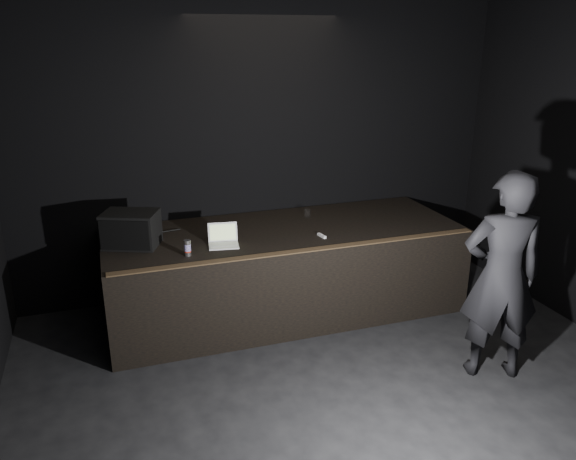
{
  "coord_description": "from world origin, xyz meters",
  "views": [
    {
      "loc": [
        -1.89,
        -2.98,
        3.08
      ],
      "look_at": [
        -0.1,
        2.3,
        1.14
      ],
      "focal_mm": 35.0,
      "sensor_mm": 36.0,
      "label": 1
    }
  ],
  "objects_px": {
    "laptop": "(223,239)",
    "beer_can": "(187,248)",
    "person": "(501,277)",
    "stage_monitor": "(131,229)",
    "stage_riser": "(284,270)"
  },
  "relations": [
    {
      "from": "stage_riser",
      "to": "person",
      "type": "height_order",
      "value": "person"
    },
    {
      "from": "stage_monitor",
      "to": "beer_can",
      "type": "xyz_separation_m",
      "value": [
        0.51,
        -0.46,
        -0.1
      ]
    },
    {
      "from": "person",
      "to": "beer_can",
      "type": "bearing_deg",
      "value": -9.41
    },
    {
      "from": "laptop",
      "to": "beer_can",
      "type": "relative_size",
      "value": 2.14
    },
    {
      "from": "stage_riser",
      "to": "beer_can",
      "type": "relative_size",
      "value": 24.65
    },
    {
      "from": "stage_monitor",
      "to": "laptop",
      "type": "xyz_separation_m",
      "value": [
        0.91,
        -0.27,
        -0.13
      ]
    },
    {
      "from": "beer_can",
      "to": "person",
      "type": "bearing_deg",
      "value": -28.68
    },
    {
      "from": "stage_monitor",
      "to": "beer_can",
      "type": "relative_size",
      "value": 4.01
    },
    {
      "from": "laptop",
      "to": "beer_can",
      "type": "xyz_separation_m",
      "value": [
        -0.41,
        -0.2,
        0.03
      ]
    },
    {
      "from": "stage_riser",
      "to": "beer_can",
      "type": "height_order",
      "value": "beer_can"
    },
    {
      "from": "stage_riser",
      "to": "laptop",
      "type": "distance_m",
      "value": 0.98
    },
    {
      "from": "stage_riser",
      "to": "beer_can",
      "type": "bearing_deg",
      "value": -158.61
    },
    {
      "from": "person",
      "to": "stage_monitor",
      "type": "bearing_deg",
      "value": -11.97
    },
    {
      "from": "stage_riser",
      "to": "laptop",
      "type": "relative_size",
      "value": 11.51
    },
    {
      "from": "beer_can",
      "to": "stage_riser",
      "type": "bearing_deg",
      "value": 21.39
    }
  ]
}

